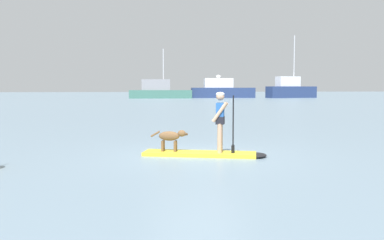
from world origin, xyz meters
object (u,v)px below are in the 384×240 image
person_paddler (221,118)px  moored_boat_port (222,90)px  paddleboard (208,154)px  moored_boat_far_starboard (290,90)px  dog (171,137)px  moored_boat_outer (159,91)px

person_paddler → moored_boat_port: bearing=74.1°
paddleboard → moored_boat_far_starboard: (32.49, 65.00, 1.53)m
moored_boat_port → moored_boat_far_starboard: bearing=-12.5°
paddleboard → moored_boat_port: size_ratio=0.28×
moored_boat_port → moored_boat_far_starboard: 13.13m
paddleboard → person_paddler: size_ratio=2.08×
dog → moored_boat_far_starboard: (33.44, 64.65, 1.07)m
person_paddler → dog: (-1.28, 0.48, -0.54)m
person_paddler → moored_boat_outer: size_ratio=0.14×
moored_boat_port → moored_boat_far_starboard: moored_boat_far_starboard is taller
person_paddler → moored_boat_far_starboard: moored_boat_far_starboard is taller
person_paddler → moored_boat_port: size_ratio=0.13×
moored_boat_outer → paddleboard: bearing=-96.3°
person_paddler → moored_boat_far_starboard: size_ratio=0.14×
paddleboard → moored_boat_outer: (7.37, 66.29, 1.24)m
moored_boat_outer → moored_boat_port: (12.31, 1.57, 0.14)m
dog → moored_boat_outer: bearing=82.8°
person_paddler → moored_boat_far_starboard: (32.16, 65.13, 0.54)m
person_paddler → moored_boat_port: (19.35, 67.97, 0.39)m
dog → moored_boat_port: moored_boat_port is taller
paddleboard → person_paddler: 1.05m
person_paddler → paddleboard: bearing=159.5°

